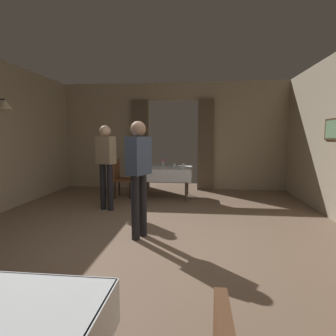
{
  "coord_description": "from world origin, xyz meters",
  "views": [
    {
      "loc": [
        0.73,
        -3.71,
        1.5
      ],
      "look_at": [
        0.29,
        0.27,
        1.04
      ],
      "focal_mm": 29.47,
      "sensor_mm": 36.0,
      "label": 1
    }
  ],
  "objects": [
    {
      "name": "glass_mid_c",
      "position": [
        0.36,
        2.78,
        0.81
      ],
      "size": [
        0.08,
        0.08,
        0.11
      ],
      "primitive_type": "cylinder",
      "color": "silver",
      "rests_on": "dining_table_mid"
    },
    {
      "name": "person_diner_standing_aside",
      "position": [
        -1.13,
        1.66,
        1.02
      ],
      "size": [
        0.41,
        0.33,
        1.72
      ],
      "color": "black",
      "rests_on": "ground"
    },
    {
      "name": "glass_mid_d",
      "position": [
        0.14,
        2.95,
        0.8
      ],
      "size": [
        0.08,
        0.08,
        0.09
      ],
      "primitive_type": "cylinder",
      "color": "silver",
      "rests_on": "dining_table_mid"
    },
    {
      "name": "chair_mid_left",
      "position": [
        -1.17,
        2.85,
        0.52
      ],
      "size": [
        0.44,
        0.44,
        0.93
      ],
      "color": "black",
      "rests_on": "ground"
    },
    {
      "name": "ground",
      "position": [
        0.0,
        0.0,
        0.0
      ],
      "size": [
        10.08,
        10.08,
        0.0
      ],
      "primitive_type": "plane",
      "color": "#7A604C"
    },
    {
      "name": "flower_vase_mid",
      "position": [
        -0.16,
        3.13,
        0.85
      ],
      "size": [
        0.07,
        0.07,
        0.19
      ],
      "color": "silver",
      "rests_on": "dining_table_mid"
    },
    {
      "name": "wall_back",
      "position": [
        0.0,
        4.18,
        1.51
      ],
      "size": [
        6.4,
        0.27,
        3.0
      ],
      "color": "tan",
      "rests_on": "ground"
    },
    {
      "name": "dining_table_mid",
      "position": [
        -0.11,
        2.93,
        0.65
      ],
      "size": [
        1.35,
        0.94,
        0.75
      ],
      "color": "#4C3D2D",
      "rests_on": "ground"
    },
    {
      "name": "glass_mid_b",
      "position": [
        -0.62,
        3.03,
        0.81
      ],
      "size": [
        0.07,
        0.07,
        0.11
      ],
      "primitive_type": "cylinder",
      "color": "silver",
      "rests_on": "dining_table_mid"
    },
    {
      "name": "person_waiter_by_doorway",
      "position": [
        -0.13,
        0.2,
        1.02
      ],
      "size": [
        0.35,
        0.42,
        1.72
      ],
      "color": "black",
      "rests_on": "ground"
    }
  ]
}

